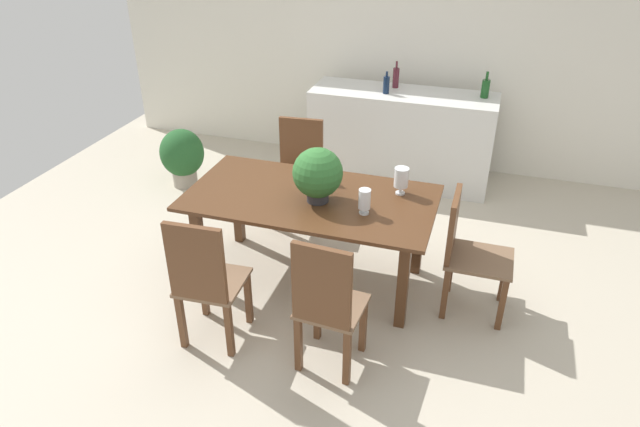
{
  "coord_description": "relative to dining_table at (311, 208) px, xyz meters",
  "views": [
    {
      "loc": [
        1.24,
        -3.66,
        2.83
      ],
      "look_at": [
        0.09,
        -0.04,
        0.65
      ],
      "focal_mm": 32.1,
      "sensor_mm": 36.0,
      "label": 1
    }
  ],
  "objects": [
    {
      "name": "ground_plane",
      "position": [
        0.0,
        0.01,
        -0.66
      ],
      "size": [
        7.04,
        7.04,
        0.0
      ],
      "primitive_type": "plane",
      "color": "#BCB29E"
    },
    {
      "name": "back_wall",
      "position": [
        0.0,
        2.61,
        0.64
      ],
      "size": [
        6.4,
        0.1,
        2.6
      ],
      "primitive_type": "cube",
      "color": "silver",
      "rests_on": "ground"
    },
    {
      "name": "dining_table",
      "position": [
        0.0,
        0.0,
        0.0
      ],
      "size": [
        1.9,
        1.0,
        0.77
      ],
      "color": "#4C2D19",
      "rests_on": "ground"
    },
    {
      "name": "chair_far_left",
      "position": [
        -0.44,
        0.95,
        -0.12
      ],
      "size": [
        0.49,
        0.49,
        0.97
      ],
      "rotation": [
        0.0,
        0.0,
        0.09
      ],
      "color": "brown",
      "rests_on": "ground"
    },
    {
      "name": "chair_near_left",
      "position": [
        -0.42,
        -0.95,
        -0.1
      ],
      "size": [
        0.45,
        0.46,
        1.03
      ],
      "rotation": [
        0.0,
        0.0,
        3.2
      ],
      "color": "brown",
      "rests_on": "ground"
    },
    {
      "name": "chair_foot_end",
      "position": [
        1.2,
        0.0,
        -0.14
      ],
      "size": [
        0.48,
        0.43,
        0.95
      ],
      "rotation": [
        0.0,
        0.0,
        1.57
      ],
      "color": "brown",
      "rests_on": "ground"
    },
    {
      "name": "chair_near_right",
      "position": [
        0.42,
        -0.95,
        -0.1
      ],
      "size": [
        0.44,
        0.43,
        1.03
      ],
      "rotation": [
        0.0,
        0.0,
        3.07
      ],
      "color": "brown",
      "rests_on": "ground"
    },
    {
      "name": "flower_centerpiece",
      "position": [
        0.08,
        -0.06,
        0.33
      ],
      "size": [
        0.37,
        0.37,
        0.42
      ],
      "color": "#333338",
      "rests_on": "dining_table"
    },
    {
      "name": "crystal_vase_left",
      "position": [
        0.45,
        -0.13,
        0.22
      ],
      "size": [
        0.09,
        0.09,
        0.19
      ],
      "color": "silver",
      "rests_on": "dining_table"
    },
    {
      "name": "crystal_vase_center_near",
      "position": [
        0.64,
        0.25,
        0.24
      ],
      "size": [
        0.11,
        0.11,
        0.21
      ],
      "color": "silver",
      "rests_on": "dining_table"
    },
    {
      "name": "wine_glass",
      "position": [
        0.08,
        0.25,
        0.22
      ],
      "size": [
        0.07,
        0.07,
        0.16
      ],
      "color": "silver",
      "rests_on": "dining_table"
    },
    {
      "name": "kitchen_counter",
      "position": [
        0.33,
        2.05,
        -0.17
      ],
      "size": [
        1.91,
        0.61,
        0.98
      ],
      "primitive_type": "cube",
      "color": "silver",
      "rests_on": "ground"
    },
    {
      "name": "wine_bottle_tall",
      "position": [
        0.21,
        2.19,
        0.43
      ],
      "size": [
        0.07,
        0.07,
        0.28
      ],
      "color": "#511E28",
      "rests_on": "kitchen_counter"
    },
    {
      "name": "wine_bottle_green",
      "position": [
        1.12,
        2.14,
        0.42
      ],
      "size": [
        0.08,
        0.08,
        0.26
      ],
      "color": "#194C1E",
      "rests_on": "kitchen_counter"
    },
    {
      "name": "wine_bottle_clear",
      "position": [
        0.15,
        1.97,
        0.41
      ],
      "size": [
        0.06,
        0.06,
        0.23
      ],
      "color": "#0F1E38",
      "rests_on": "kitchen_counter"
    },
    {
      "name": "potted_plant_floor",
      "position": [
        -1.84,
        1.2,
        -0.31
      ],
      "size": [
        0.46,
        0.46,
        0.63
      ],
      "color": "#9E9384",
      "rests_on": "ground"
    }
  ]
}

